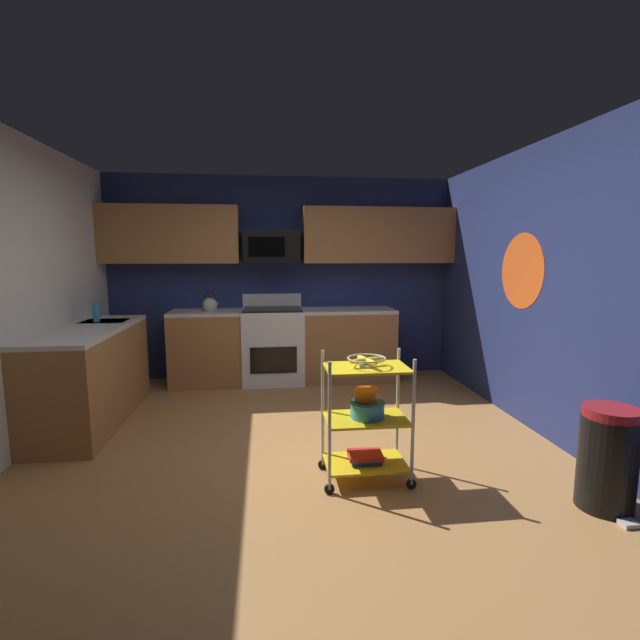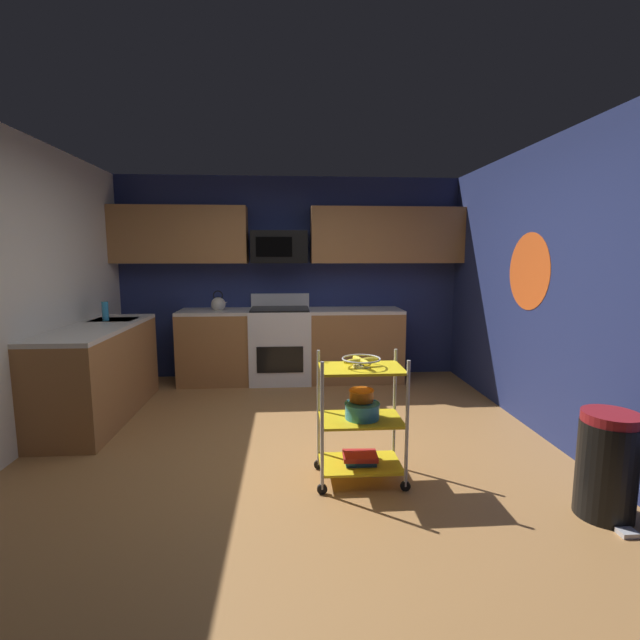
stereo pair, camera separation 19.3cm
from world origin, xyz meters
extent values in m
cube|color=#A87542|center=(0.00, 0.00, -0.02)|extent=(4.40, 4.80, 0.04)
cube|color=navy|center=(0.00, 2.43, 1.30)|extent=(4.52, 0.06, 2.60)
cube|color=navy|center=(2.23, 0.00, 1.30)|extent=(0.06, 4.80, 2.60)
cylinder|color=#E5591E|center=(2.20, 0.50, 1.45)|extent=(0.00, 0.72, 0.72)
cube|color=#9E6B3D|center=(0.00, 2.10, 0.44)|extent=(2.80, 0.60, 0.88)
cube|color=silver|center=(0.00, 2.10, 0.90)|extent=(2.80, 0.60, 0.04)
cube|color=#9E6B3D|center=(-1.90, 0.89, 0.44)|extent=(0.60, 1.81, 0.88)
cube|color=silver|center=(-1.90, 0.89, 0.90)|extent=(0.60, 1.81, 0.04)
cube|color=#B7BABC|center=(-1.90, 1.35, 0.84)|extent=(0.44, 0.36, 0.16)
cube|color=white|center=(-0.14, 2.10, 0.46)|extent=(0.76, 0.64, 0.92)
cube|color=black|center=(-0.14, 1.78, 0.35)|extent=(0.56, 0.01, 0.32)
cube|color=white|center=(-0.14, 2.39, 1.01)|extent=(0.76, 0.06, 0.18)
cube|color=black|center=(-0.14, 2.10, 0.93)|extent=(0.72, 0.60, 0.02)
cube|color=#9E6B3D|center=(-1.37, 2.23, 1.85)|extent=(1.66, 0.33, 0.70)
cube|color=#9E6B3D|center=(1.23, 2.23, 1.85)|extent=(1.94, 0.33, 0.70)
cube|color=black|center=(-0.14, 2.21, 1.70)|extent=(0.70, 0.38, 0.40)
cube|color=black|center=(-0.20, 2.02, 1.70)|extent=(0.44, 0.01, 0.24)
cylinder|color=silver|center=(0.18, -0.74, 0.47)|extent=(0.02, 0.02, 0.88)
cylinder|color=black|center=(0.18, -0.74, 0.04)|extent=(0.07, 0.02, 0.07)
cylinder|color=silver|center=(0.75, -0.74, 0.47)|extent=(0.02, 0.02, 0.88)
cylinder|color=black|center=(0.75, -0.74, 0.04)|extent=(0.07, 0.02, 0.07)
cylinder|color=silver|center=(0.18, -0.38, 0.47)|extent=(0.02, 0.02, 0.88)
cylinder|color=black|center=(0.18, -0.38, 0.04)|extent=(0.07, 0.02, 0.07)
cylinder|color=silver|center=(0.75, -0.38, 0.47)|extent=(0.02, 0.02, 0.88)
cylinder|color=black|center=(0.75, -0.38, 0.04)|extent=(0.07, 0.02, 0.07)
cube|color=yellow|center=(0.46, -0.56, 0.12)|extent=(0.58, 0.37, 0.02)
cube|color=yellow|center=(0.46, -0.56, 0.45)|extent=(0.58, 0.37, 0.02)
cube|color=yellow|center=(0.46, -0.56, 0.82)|extent=(0.58, 0.37, 0.02)
torus|color=silver|center=(0.46, -0.56, 0.89)|extent=(0.27, 0.27, 0.01)
cylinder|color=silver|center=(0.46, -0.56, 0.84)|extent=(0.12, 0.12, 0.02)
ellipsoid|color=yellow|center=(0.51, -0.54, 0.87)|extent=(0.17, 0.09, 0.04)
ellipsoid|color=yellow|center=(0.45, -0.51, 0.87)|extent=(0.09, 0.17, 0.04)
ellipsoid|color=yellow|center=(0.42, -0.57, 0.87)|extent=(0.17, 0.09, 0.04)
ellipsoid|color=yellow|center=(0.48, -0.61, 0.87)|extent=(0.09, 0.17, 0.04)
cylinder|color=#338CBF|center=(0.47, -0.56, 0.51)|extent=(0.24, 0.24, 0.11)
torus|color=#338CBF|center=(0.47, -0.56, 0.57)|extent=(0.25, 0.25, 0.01)
cylinder|color=orange|center=(0.47, -0.52, 0.61)|extent=(0.17, 0.17, 0.08)
torus|color=orange|center=(0.47, -0.52, 0.65)|extent=(0.18, 0.18, 0.01)
cube|color=#1E4C8C|center=(0.46, -0.56, 0.15)|extent=(0.22, 0.17, 0.03)
cube|color=#B22626|center=(0.46, -0.56, 0.18)|extent=(0.25, 0.19, 0.03)
sphere|color=beige|center=(-0.91, 2.10, 0.99)|extent=(0.18, 0.18, 0.18)
sphere|color=black|center=(-0.91, 2.10, 1.08)|extent=(0.03, 0.03, 0.03)
cone|color=beige|center=(-0.83, 2.10, 1.01)|extent=(0.09, 0.04, 0.06)
torus|color=black|center=(-0.91, 2.10, 1.10)|extent=(0.12, 0.01, 0.12)
cylinder|color=#2D8CBF|center=(-1.95, 1.26, 1.02)|extent=(0.06, 0.06, 0.20)
cylinder|color=black|center=(1.90, -1.11, 0.30)|extent=(0.34, 0.34, 0.60)
cylinder|color=maroon|center=(1.90, -1.11, 0.63)|extent=(0.33, 0.33, 0.06)
cube|color=#B2B2B7|center=(1.90, -1.32, 0.01)|extent=(0.10, 0.08, 0.03)
camera|label=1|loc=(-0.23, -3.60, 1.60)|focal=25.60mm
camera|label=2|loc=(-0.04, -3.62, 1.60)|focal=25.60mm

